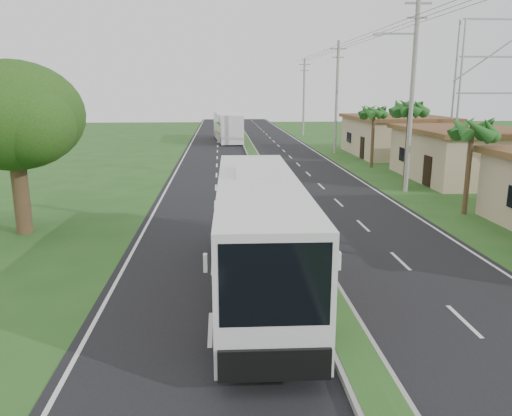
{
  "coord_description": "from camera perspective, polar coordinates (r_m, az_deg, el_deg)",
  "views": [
    {
      "loc": [
        -3.15,
        -12.28,
        6.25
      ],
      "look_at": [
        -1.82,
        6.48,
        1.8
      ],
      "focal_mm": 35.0,
      "sensor_mm": 36.0,
      "label": 1
    }
  ],
  "objects": [
    {
      "name": "ground",
      "position": [
        14.13,
        9.5,
        -13.12
      ],
      "size": [
        180.0,
        180.0,
        0.0
      ],
      "primitive_type": "plane",
      "color": "#26501D",
      "rests_on": "ground"
    },
    {
      "name": "road_asphalt",
      "position": [
        33.03,
        1.49,
        2.41
      ],
      "size": [
        14.0,
        160.0,
        0.02
      ],
      "primitive_type": "cube",
      "color": "black",
      "rests_on": "ground"
    },
    {
      "name": "median_strip",
      "position": [
        33.01,
        1.49,
        2.57
      ],
      "size": [
        1.2,
        160.0,
        0.18
      ],
      "color": "gray",
      "rests_on": "ground"
    },
    {
      "name": "lane_edge_left",
      "position": [
        33.07,
        -10.15,
        2.21
      ],
      "size": [
        0.12,
        160.0,
        0.01
      ],
      "primitive_type": "cube",
      "color": "silver",
      "rests_on": "ground"
    },
    {
      "name": "lane_edge_right",
      "position": [
        34.32,
        12.71,
        2.49
      ],
      "size": [
        0.12,
        160.0,
        0.01
      ],
      "primitive_type": "cube",
      "color": "silver",
      "rests_on": "ground"
    },
    {
      "name": "shop_mid",
      "position": [
        38.58,
        22.49,
        5.77
      ],
      "size": [
        7.6,
        10.6,
        3.67
      ],
      "color": "tan",
      "rests_on": "ground"
    },
    {
      "name": "shop_far",
      "position": [
        51.42,
        15.6,
        8.0
      ],
      "size": [
        8.6,
        11.6,
        3.82
      ],
      "color": "tan",
      "rests_on": "ground"
    },
    {
      "name": "palm_verge_b",
      "position": [
        27.39,
        23.48,
        8.27
      ],
      "size": [
        2.4,
        2.4,
        5.05
      ],
      "color": "#473321",
      "rests_on": "ground"
    },
    {
      "name": "palm_verge_c",
      "position": [
        33.5,
        17.16,
        10.8
      ],
      "size": [
        2.4,
        2.4,
        5.85
      ],
      "color": "#473321",
      "rests_on": "ground"
    },
    {
      "name": "palm_verge_d",
      "position": [
        42.19,
        13.34,
        10.65
      ],
      "size": [
        2.4,
        2.4,
        5.25
      ],
      "color": "#473321",
      "rests_on": "ground"
    },
    {
      "name": "shade_tree",
      "position": [
        24.06,
        -26.27,
        9.05
      ],
      "size": [
        6.3,
        6.0,
        7.54
      ],
      "color": "#473321",
      "rests_on": "ground"
    },
    {
      "name": "utility_pole_b",
      "position": [
        32.43,
        17.38,
        12.73
      ],
      "size": [
        3.2,
        0.28,
        12.0
      ],
      "color": "gray",
      "rests_on": "ground"
    },
    {
      "name": "utility_pole_c",
      "position": [
        51.61,
        9.21,
        12.5
      ],
      "size": [
        1.6,
        0.28,
        11.0
      ],
      "color": "gray",
      "rests_on": "ground"
    },
    {
      "name": "utility_pole_d",
      "position": [
        71.24,
        5.49,
        12.58
      ],
      "size": [
        1.6,
        0.28,
        10.5
      ],
      "color": "gray",
      "rests_on": "ground"
    },
    {
      "name": "coach_bus_main",
      "position": [
        15.73,
        0.27,
        -1.92
      ],
      "size": [
        2.73,
        11.94,
        3.84
      ],
      "rotation": [
        0.0,
        0.0,
        -0.02
      ],
      "color": "silver",
      "rests_on": "ground"
    },
    {
      "name": "coach_bus_far",
      "position": [
        63.25,
        -3.28,
        9.4
      ],
      "size": [
        3.56,
        12.08,
        3.47
      ],
      "rotation": [
        0.0,
        0.0,
        0.08
      ],
      "color": "white",
      "rests_on": "ground"
    },
    {
      "name": "motorcyclist",
      "position": [
        22.06,
        3.2,
        -0.96
      ],
      "size": [
        1.8,
        1.09,
        2.27
      ],
      "rotation": [
        0.0,
        0.0,
        -0.37
      ],
      "color": "black",
      "rests_on": "ground"
    }
  ]
}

